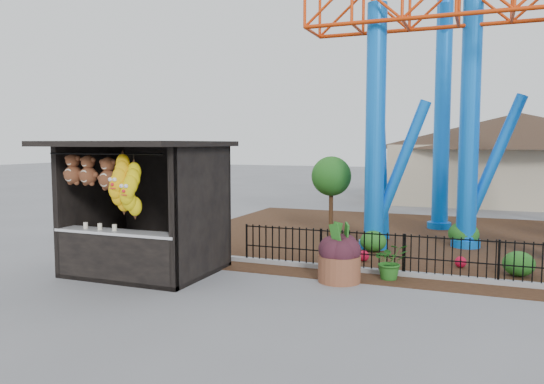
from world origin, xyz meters
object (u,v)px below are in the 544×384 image
at_px(prize_booth, 139,210).
at_px(roller_coaster, 514,29).
at_px(terracotta_planter, 339,269).
at_px(potted_plant, 390,261).

relative_size(prize_booth, roller_coaster, 0.32).
xyz_separation_m(prize_booth, roller_coaster, (8.11, 7.30, 4.92)).
relative_size(prize_booth, terracotta_planter, 3.71).
bearing_deg(potted_plant, roller_coaster, 41.04).
height_order(prize_booth, roller_coaster, roller_coaster).
height_order(prize_booth, terracotta_planter, prize_booth).
height_order(terracotta_planter, potted_plant, potted_plant).
bearing_deg(prize_booth, potted_plant, 16.91).
height_order(roller_coaster, potted_plant, roller_coaster).
bearing_deg(prize_booth, terracotta_planter, 13.24).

